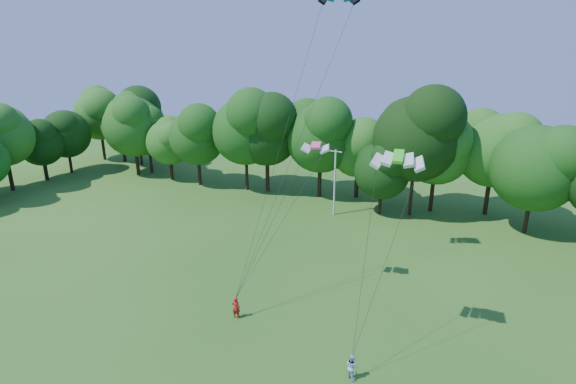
% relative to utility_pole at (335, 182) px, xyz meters
% --- Properties ---
extents(utility_pole, '(1.48, 0.19, 7.38)m').
position_rel_utility_pole_xyz_m(utility_pole, '(0.00, 0.00, 0.00)').
color(utility_pole, beige).
rests_on(utility_pole, ground).
extents(kite_flyer_left, '(0.64, 0.48, 1.61)m').
position_rel_utility_pole_xyz_m(kite_flyer_left, '(1.02, -21.62, -3.01)').
color(kite_flyer_left, '#B21B17').
rests_on(kite_flyer_left, ground).
extents(kite_flyer_right, '(0.95, 0.90, 1.55)m').
position_rel_utility_pole_xyz_m(kite_flyer_right, '(10.08, -23.74, -3.04)').
color(kite_flyer_right, '#AFD3F4').
rests_on(kite_flyer_right, ground).
extents(kite_green, '(2.99, 1.67, 0.58)m').
position_rel_utility_pole_xyz_m(kite_green, '(10.90, -19.79, 8.33)').
color(kite_green, '#35D920').
rests_on(kite_green, ground).
extents(kite_pink, '(2.13, 1.40, 0.38)m').
position_rel_utility_pole_xyz_m(kite_pink, '(4.23, -15.66, 7.51)').
color(kite_pink, '#FF4693').
rests_on(kite_pink, ground).
extents(tree_back_west, '(9.22, 9.22, 13.41)m').
position_rel_utility_pole_xyz_m(tree_back_west, '(-31.42, 2.79, 4.55)').
color(tree_back_west, black).
rests_on(tree_back_west, ground).
extents(tree_back_center, '(9.98, 9.98, 14.52)m').
position_rel_utility_pole_xyz_m(tree_back_center, '(7.59, 3.68, 5.25)').
color(tree_back_center, '#332313').
rests_on(tree_back_center, ground).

